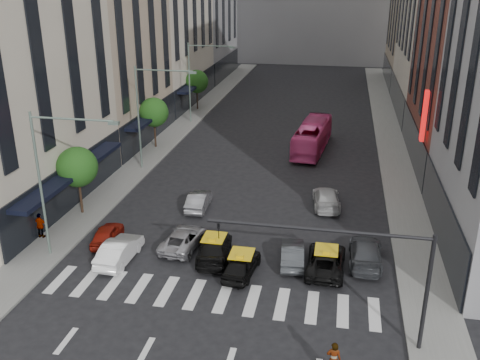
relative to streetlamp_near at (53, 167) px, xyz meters
The scene contains 26 objects.
ground 12.32m from the streetlamp_near, 21.72° to the right, with size 160.00×160.00×0.00m, color black.
sidewalk_left 26.69m from the streetlamp_near, 93.21° to the left, with size 3.00×96.00×0.15m, color slate.
sidewalk_right 34.27m from the streetlamp_near, 50.35° to the left, with size 3.00×96.00×0.15m, color slate.
building_left_b 25.72m from the streetlamp_near, 106.16° to the left, with size 8.00×16.00×24.00m, color tan.
building_right_b 36.20m from the streetlamp_near, 40.38° to the left, with size 8.00×18.00×26.00m, color brown.
tree_near 6.65m from the streetlamp_near, 106.32° to the left, with size 2.88×2.88×4.95m.
tree_mid 22.18m from the streetlamp_near, 94.56° to the left, with size 2.88×2.88×4.95m.
tree_far 38.11m from the streetlamp_near, 92.65° to the left, with size 2.88×2.88×4.95m.
streetlamp_near is the anchor object (origin of this frame).
streetlamp_mid 16.00m from the streetlamp_near, 90.00° to the left, with size 5.38×0.25×9.00m.
streetlamp_far 32.00m from the streetlamp_near, 90.00° to the left, with size 5.38×0.25×9.00m.
traffic_signal 18.48m from the streetlamp_near, 15.74° to the right, with size 10.10×0.20×6.00m.
liberty_sign 27.73m from the streetlamp_near, 35.24° to the left, with size 0.30×0.70×4.00m.
car_red 6.05m from the streetlamp_near, 50.05° to the left, with size 1.44×3.57×1.22m, color maroon.
car_white_front 6.32m from the streetlamp_near, ahead, with size 1.51×4.33×1.43m, color white.
car_silver 9.08m from the streetlamp_near, 20.30° to the left, with size 2.05×4.45×1.24m, color #A1A0A6.
taxi_left 10.67m from the streetlamp_near, ahead, with size 1.95×4.79×1.39m, color black.
taxi_center 12.34m from the streetlamp_near, ahead, with size 1.56×3.87×1.32m, color black.
car_grey_mid 15.03m from the streetlamp_near, ahead, with size 1.35×3.87×1.28m, color #383B3F.
taxi_right 16.86m from the streetlamp_near, ahead, with size 2.17×4.71×1.31m, color black.
car_grey_curb 19.19m from the streetlamp_near, ahead, with size 1.95×4.79×1.39m, color #3D4044.
car_row2_left 11.89m from the streetlamp_near, 53.72° to the left, with size 1.37×3.92×1.29m, color gray.
car_row2_right 19.65m from the streetlamp_near, 34.54° to the left, with size 1.90×4.67×1.36m, color #BBBBBB.
bus 28.06m from the streetlamp_near, 60.46° to the left, with size 2.40×10.24×2.85m, color #E24288.
rider 18.85m from the streetlamp_near, 24.99° to the right, with size 0.62×0.41×1.71m, color gray.
pedestrian_far 5.81m from the streetlamp_near, 144.64° to the left, with size 1.01×0.42×1.72m, color gray.
Camera 1 is at (6.17, -22.55, 16.47)m, focal length 40.00 mm.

